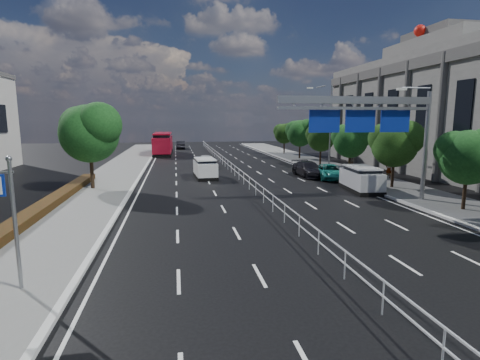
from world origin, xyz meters
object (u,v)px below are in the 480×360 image
object	(u,v)px
overhead_gantry	(372,116)
near_car_silver	(206,160)
silver_minivan	(361,179)
near_car_dark	(181,145)
parked_car_teal	(330,172)
pedestrian_b	(351,162)
pedestrian_a	(389,169)
red_bus	(163,143)
white_minivan	(205,168)
parked_car_dark	(309,169)

from	to	relation	value
overhead_gantry	near_car_silver	distance (m)	23.21
silver_minivan	near_car_silver	bearing A→B (deg)	127.05
near_car_dark	parked_car_teal	distance (m)	40.64
pedestrian_b	pedestrian_a	bearing A→B (deg)	126.79
overhead_gantry	red_bus	distance (m)	40.42
near_car_silver	pedestrian_a	size ratio (longest dim) A/B	2.50
parked_car_teal	overhead_gantry	bearing A→B (deg)	-91.51
red_bus	silver_minivan	world-z (taller)	red_bus
white_minivan	silver_minivan	bearing A→B (deg)	-40.56
near_car_dark	silver_minivan	bearing A→B (deg)	106.90
red_bus	parked_car_dark	world-z (taller)	red_bus
near_car_dark	overhead_gantry	bearing A→B (deg)	103.90
silver_minivan	pedestrian_b	size ratio (longest dim) A/B	2.66
overhead_gantry	pedestrian_a	bearing A→B (deg)	52.28
parked_car_teal	parked_car_dark	world-z (taller)	parked_car_dark
white_minivan	parked_car_teal	bearing A→B (deg)	-16.34
white_minivan	pedestrian_a	world-z (taller)	pedestrian_a
white_minivan	pedestrian_a	size ratio (longest dim) A/B	2.53
near_car_dark	pedestrian_a	distance (m)	43.70
near_car_silver	near_car_dark	world-z (taller)	near_car_dark
red_bus	pedestrian_a	world-z (taller)	red_bus
silver_minivan	pedestrian_a	size ratio (longest dim) A/B	2.74
white_minivan	parked_car_dark	distance (m)	9.88
overhead_gantry	near_car_dark	distance (m)	49.97
parked_car_dark	pedestrian_a	xyz separation A→B (m)	(6.47, -3.03, 0.28)
pedestrian_a	pedestrian_b	xyz separation A→B (m)	(-0.93, 5.65, 0.03)
red_bus	parked_car_teal	size ratio (longest dim) A/B	2.35
parked_car_dark	pedestrian_b	bearing A→B (deg)	22.02
overhead_gantry	parked_car_dark	size ratio (longest dim) A/B	2.08
near_car_silver	near_car_dark	distance (m)	27.65
red_bus	pedestrian_b	size ratio (longest dim) A/B	6.37
overhead_gantry	near_car_silver	size ratio (longest dim) A/B	2.38
overhead_gantry	parked_car_dark	world-z (taller)	overhead_gantry
red_bus	near_car_silver	xyz separation A→B (m)	(5.34, -16.76, -1.02)
red_bus	pedestrian_a	xyz separation A→B (m)	(20.90, -29.02, -0.75)
parked_car_teal	pedestrian_b	size ratio (longest dim) A/B	2.71
near_car_silver	parked_car_teal	distance (m)	15.17
red_bus	pedestrian_b	xyz separation A→B (m)	(19.97, -23.37, -0.72)
overhead_gantry	silver_minivan	size ratio (longest dim) A/B	2.18
silver_minivan	overhead_gantry	bearing A→B (deg)	-106.22
overhead_gantry	parked_car_dark	distance (m)	12.63
white_minivan	red_bus	bearing A→B (deg)	97.05
red_bus	parked_car_dark	bearing A→B (deg)	-59.87
red_bus	near_car_dark	size ratio (longest dim) A/B	2.53
silver_minivan	parked_car_dark	distance (m)	7.82
white_minivan	silver_minivan	xyz separation A→B (m)	(11.21, -8.53, 0.02)
near_car_dark	parked_car_teal	xyz separation A→B (m)	(12.93, -38.53, -0.07)
parked_car_dark	pedestrian_a	bearing A→B (deg)	-28.40
white_minivan	near_car_silver	xyz separation A→B (m)	(0.75, 8.39, -0.17)
near_car_silver	pedestrian_a	distance (m)	19.81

